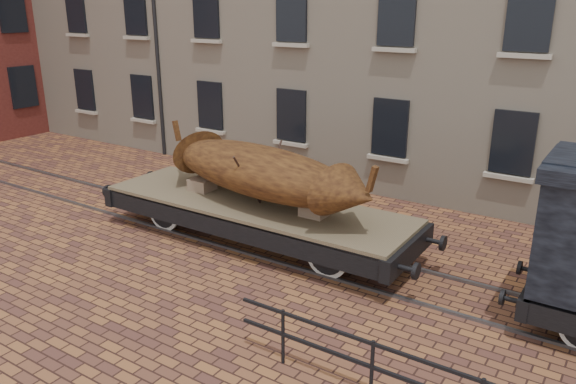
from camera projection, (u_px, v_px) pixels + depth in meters
The scene contains 4 objects.
ground at pixel (267, 245), 13.96m from camera, with size 90.00×90.00×0.00m, color #4E2C25.
rail_track at pixel (267, 244), 13.95m from camera, with size 30.00×1.52×0.06m.
flatcar_wagon at pixel (255, 210), 13.87m from camera, with size 9.06×2.46×1.37m.
iron_boat at pixel (259, 170), 13.46m from camera, with size 6.70×2.82×1.61m.
Camera 1 is at (7.44, -10.43, 5.71)m, focal length 35.00 mm.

